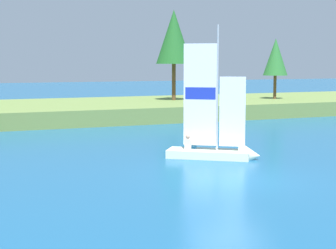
% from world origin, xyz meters
% --- Properties ---
extents(ground_plane, '(200.00, 200.00, 0.00)m').
position_xyz_m(ground_plane, '(0.00, 0.00, 0.00)').
color(ground_plane, '#195684').
extents(shore_bank, '(80.00, 13.02, 1.15)m').
position_xyz_m(shore_bank, '(0.00, 24.34, 0.57)').
color(shore_bank, olive).
rests_on(shore_bank, ground).
extents(shoreline_tree_midright, '(2.94, 2.94, 7.45)m').
position_xyz_m(shoreline_tree_midright, '(8.10, 24.71, 6.35)').
color(shoreline_tree_midright, brown).
rests_on(shoreline_tree_midright, shore_bank).
extents(shoreline_tree_right, '(2.09, 2.09, 5.19)m').
position_xyz_m(shoreline_tree_right, '(16.80, 22.87, 4.73)').
color(shoreline_tree_right, brown).
rests_on(shoreline_tree_right, shore_bank).
extents(sailboat, '(4.11, 3.44, 6.36)m').
position_xyz_m(sailboat, '(1.83, 4.18, 0.46)').
color(sailboat, silver).
rests_on(sailboat, ground).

